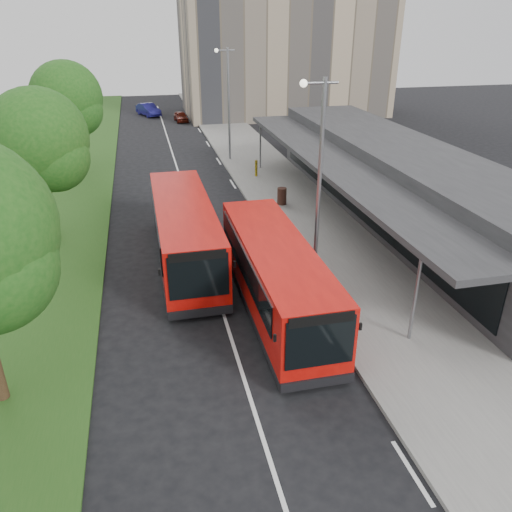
{
  "coord_description": "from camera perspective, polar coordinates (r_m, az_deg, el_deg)",
  "views": [
    {
      "loc": [
        -2.37,
        -15.63,
        10.05
      ],
      "look_at": [
        1.62,
        1.75,
        1.5
      ],
      "focal_mm": 35.0,
      "sensor_mm": 36.0,
      "label": 1
    }
  ],
  "objects": [
    {
      "name": "ground",
      "position": [
        18.73,
        -3.66,
        -6.89
      ],
      "size": [
        120.0,
        120.0,
        0.0
      ],
      "primitive_type": "plane",
      "color": "black",
      "rests_on": "ground"
    },
    {
      "name": "pavement",
      "position": [
        37.94,
        0.28,
        10.36
      ],
      "size": [
        5.0,
        80.0,
        0.15
      ],
      "primitive_type": "cube",
      "color": "slate",
      "rests_on": "ground"
    },
    {
      "name": "grass_verge",
      "position": [
        37.3,
        -19.79,
        8.55
      ],
      "size": [
        5.0,
        80.0,
        0.1
      ],
      "primitive_type": "cube",
      "color": "#244E19",
      "rests_on": "ground"
    },
    {
      "name": "lane_centre_line",
      "position": [
        32.32,
        -8.15,
        7.25
      ],
      "size": [
        0.12,
        70.0,
        0.01
      ],
      "primitive_type": "cube",
      "color": "silver",
      "rests_on": "ground"
    },
    {
      "name": "kerb_dashes",
      "position": [
        36.5,
        -3.54,
        9.59
      ],
      "size": [
        0.12,
        56.0,
        0.01
      ],
      "color": "silver",
      "rests_on": "ground"
    },
    {
      "name": "office_block",
      "position": [
        59.92,
        3.22,
        24.57
      ],
      "size": [
        22.0,
        12.0,
        18.0
      ],
      "primitive_type": "cube",
      "color": "tan",
      "rests_on": "ground"
    },
    {
      "name": "station_building",
      "position": [
        28.24,
        15.78,
        8.17
      ],
      "size": [
        7.7,
        26.0,
        4.0
      ],
      "color": "#2A2A2C",
      "rests_on": "ground"
    },
    {
      "name": "tree_mid",
      "position": [
        25.67,
        -23.55,
        11.61
      ],
      "size": [
        4.58,
        4.58,
        7.35
      ],
      "color": "black",
      "rests_on": "ground"
    },
    {
      "name": "tree_far",
      "position": [
        37.33,
        -20.8,
        16.14
      ],
      "size": [
        4.74,
        4.74,
        7.62
      ],
      "color": "black",
      "rests_on": "ground"
    },
    {
      "name": "lamp_post_near",
      "position": [
        19.53,
        7.09,
        9.57
      ],
      "size": [
        1.44,
        0.28,
        8.0
      ],
      "color": "gray",
      "rests_on": "pavement"
    },
    {
      "name": "lamp_post_far",
      "position": [
        38.56,
        -3.27,
        17.62
      ],
      "size": [
        1.44,
        0.28,
        8.0
      ],
      "color": "gray",
      "rests_on": "pavement"
    },
    {
      "name": "bus_main",
      "position": [
        18.44,
        2.28,
        -2.38
      ],
      "size": [
        2.63,
        9.69,
        2.73
      ],
      "rotation": [
        0.0,
        0.0,
        0.0
      ],
      "color": "red",
      "rests_on": "ground"
    },
    {
      "name": "bus_second",
      "position": [
        22.25,
        -8.15,
        2.64
      ],
      "size": [
        2.74,
        10.1,
        2.85
      ],
      "rotation": [
        0.0,
        0.0,
        0.0
      ],
      "color": "red",
      "rests_on": "ground"
    },
    {
      "name": "litter_bin",
      "position": [
        29.34,
        2.98,
        6.86
      ],
      "size": [
        0.58,
        0.58,
        0.97
      ],
      "primitive_type": "cylinder",
      "rotation": [
        0.0,
        0.0,
        -0.09
      ],
      "color": "#341C15",
      "rests_on": "pavement"
    },
    {
      "name": "bollard",
      "position": [
        34.74,
        0.02,
        10.0
      ],
      "size": [
        0.18,
        0.18,
        1.1
      ],
      "primitive_type": "cylinder",
      "rotation": [
        0.0,
        0.0,
        -0.03
      ],
      "color": "yellow",
      "rests_on": "pavement"
    },
    {
      "name": "car_near",
      "position": [
        55.7,
        -8.58,
        15.49
      ],
      "size": [
        1.51,
        3.16,
        1.04
      ],
      "primitive_type": "imported",
      "rotation": [
        0.0,
        0.0,
        0.09
      ],
      "color": "#4F130B",
      "rests_on": "ground"
    },
    {
      "name": "car_far",
      "position": [
        59.8,
        -12.21,
        16.04
      ],
      "size": [
        2.85,
        4.31,
        1.34
      ],
      "primitive_type": "imported",
      "rotation": [
        0.0,
        0.0,
        0.39
      ],
      "color": "navy",
      "rests_on": "ground"
    }
  ]
}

